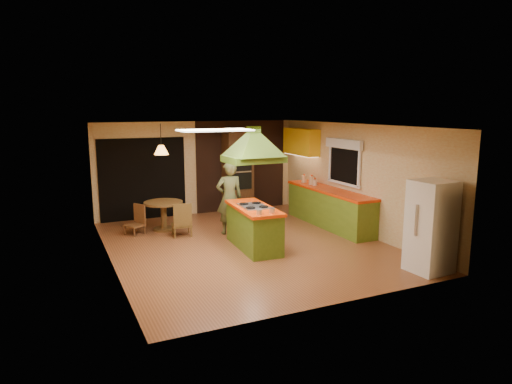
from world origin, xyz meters
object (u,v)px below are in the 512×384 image
man (229,198)px  wall_oven (238,172)px  refrigerator (431,227)px  kitchen_island (254,227)px  dining_table (164,210)px  canister_large (312,180)px

man → wall_oven: (1.02, 1.96, 0.28)m
man → refrigerator: bearing=129.1°
kitchen_island → wall_oven: size_ratio=0.80×
kitchen_island → dining_table: 2.55m
kitchen_island → canister_large: (2.35, 1.58, 0.58)m
kitchen_island → wall_oven: wall_oven is taller
man → dining_table: (-1.30, 0.94, -0.36)m
kitchen_island → canister_large: canister_large is taller
wall_oven → refrigerator: bearing=-78.4°
dining_table → canister_large: 3.78m
man → canister_large: man is taller
refrigerator → wall_oven: 5.87m
kitchen_island → dining_table: size_ratio=1.97×
wall_oven → canister_large: bearing=-50.3°
dining_table → wall_oven: bearing=23.8°
man → wall_oven: wall_oven is taller
refrigerator → canister_large: size_ratio=7.69×
refrigerator → canister_large: (0.10, 4.12, 0.21)m
canister_large → refrigerator: bearing=-91.4°
man → refrigerator: man is taller
refrigerator → dining_table: 5.93m
man → wall_oven: 2.23m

